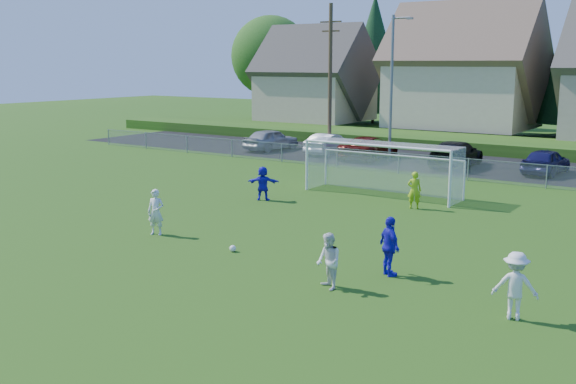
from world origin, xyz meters
name	(u,v)px	position (x,y,z in m)	size (l,w,h in m)	color
ground	(128,285)	(0.00, 0.00, 0.00)	(160.00, 160.00, 0.00)	#193D0C
asphalt_lot	(467,165)	(0.00, 27.50, 0.01)	(60.00, 60.00, 0.00)	black
grass_embankment	(504,146)	(0.00, 35.00, 0.40)	(70.00, 6.00, 0.80)	#1E420F
soccer_ball	(233,248)	(0.28, 4.34, 0.11)	(0.22, 0.22, 0.22)	white
player_white_a	(156,212)	(-3.44, 4.55, 0.84)	(0.61, 0.40, 1.67)	silver
player_white_b	(329,261)	(4.80, 2.92, 0.79)	(0.77, 0.60, 1.58)	silver
player_white_c	(515,286)	(9.69, 3.55, 0.85)	(1.09, 0.63, 1.69)	silver
player_blue_a	(390,246)	(5.67, 4.94, 0.89)	(1.04, 0.43, 1.77)	#1B14C4
player_blue_b	(263,183)	(-3.93, 11.77, 0.78)	(1.44, 0.46, 1.55)	#1B14C4
goalkeeper	(414,190)	(2.48, 13.95, 0.80)	(0.59, 0.39, 1.61)	#98C417
car_a	(271,139)	(-13.98, 26.39, 0.77)	(1.81, 4.50, 1.53)	gray
car_b	(329,144)	(-9.45, 26.83, 0.71)	(1.49, 4.28, 1.41)	silver
car_c	(369,148)	(-6.16, 26.38, 0.73)	(2.43, 5.27, 1.46)	#520F09
car_d	(456,154)	(-0.28, 26.31, 0.78)	(2.18, 5.37, 1.56)	black
car_e	(546,161)	(4.87, 26.51, 0.72)	(1.70, 4.23, 1.44)	#141344
soccer_goal	(384,161)	(0.00, 16.05, 1.63)	(7.42, 1.90, 2.50)	white
chainlink_fence	(432,166)	(0.00, 22.00, 0.63)	(52.06, 0.06, 1.20)	gray
streetlight	(392,84)	(-4.45, 26.00, 4.84)	(1.38, 0.18, 9.00)	slate
utility_pole	(330,78)	(-9.50, 27.00, 5.15)	(1.60, 0.26, 10.00)	#473321
houses_row	(565,47)	(1.97, 42.46, 7.33)	(53.90, 11.45, 13.27)	tan
tree_row	(570,53)	(1.04, 48.74, 6.91)	(65.98, 12.36, 13.80)	#382616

